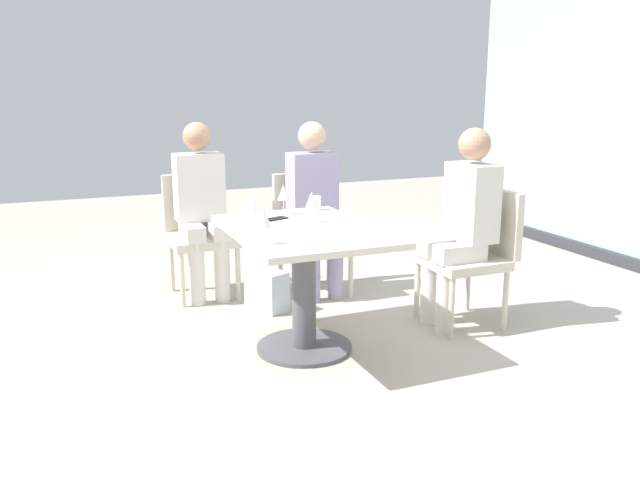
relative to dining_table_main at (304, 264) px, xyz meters
The scene contains 15 objects.
ground_plane 0.52m from the dining_table_main, ahead, with size 12.00×12.00×0.00m, color #A89E8E.
dining_table_main is the anchor object (origin of this frame).
chair_far_left 1.16m from the dining_table_main, 156.49° to the left, with size 0.50×0.46×0.87m.
chair_side_end 1.36m from the dining_table_main, 166.86° to the right, with size 0.50×0.46×0.87m.
chair_near_window 1.18m from the dining_table_main, 90.00° to the left, with size 0.46×0.51×0.87m.
person_far_left 1.07m from the dining_table_main, 154.14° to the left, with size 0.39×0.34×1.26m.
person_side_end 1.26m from the dining_table_main, 165.72° to the right, with size 0.39×0.34×1.26m.
person_near_window 1.08m from the dining_table_main, 90.00° to the left, with size 0.34×0.39×1.26m.
wine_glass_0 0.55m from the dining_table_main, 48.71° to the right, with size 0.07×0.07×0.18m.
wine_glass_1 0.54m from the dining_table_main, behind, with size 0.07×0.07×0.18m.
wine_glass_2 0.45m from the dining_table_main, 119.06° to the right, with size 0.07×0.07×0.18m.
wine_glass_3 0.37m from the dining_table_main, 139.78° to the left, with size 0.07×0.07×0.18m.
coffee_cup 0.59m from the dining_table_main, 150.86° to the left, with size 0.08×0.08×0.09m, color white.
cell_phone_on_table 0.36m from the dining_table_main, 166.85° to the right, with size 0.07×0.14×0.01m, color black.
handbag_0 0.84m from the dining_table_main, behind, with size 0.30×0.16×0.28m, color silver.
Camera 1 is at (3.36, -1.31, 1.52)m, focal length 36.85 mm.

